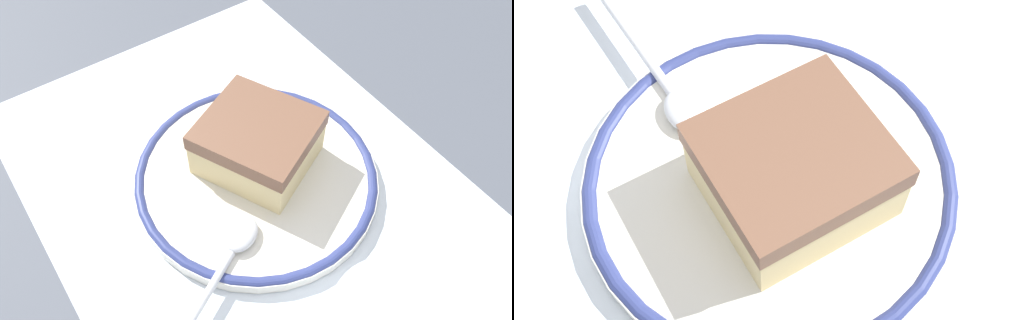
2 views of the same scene
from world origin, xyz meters
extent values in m
plane|color=#4C515B|center=(0.00, 0.00, 0.00)|extent=(2.40, 2.40, 0.00)
cube|color=silver|center=(0.00, 0.00, 0.00)|extent=(0.52, 0.35, 0.00)
cylinder|color=silver|center=(-0.03, 0.01, 0.01)|extent=(0.22, 0.22, 0.01)
torus|color=navy|center=(-0.03, 0.01, 0.01)|extent=(0.22, 0.22, 0.01)
cube|color=beige|center=(-0.04, 0.02, 0.03)|extent=(0.12, 0.12, 0.03)
cube|color=brown|center=(-0.04, 0.02, 0.05)|extent=(0.12, 0.12, 0.02)
ellipsoid|color=silver|center=(0.02, -0.04, 0.02)|extent=(0.04, 0.04, 0.01)
cylinder|color=silver|center=(0.05, -0.10, 0.02)|extent=(0.06, 0.10, 0.01)
camera|label=1|loc=(0.20, -0.15, 0.39)|focal=36.65mm
camera|label=2|loc=(-0.01, 0.20, 0.36)|focal=48.31mm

